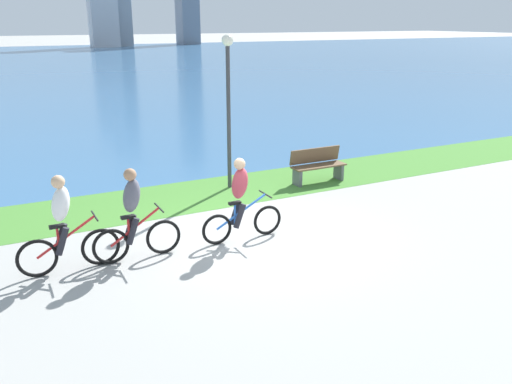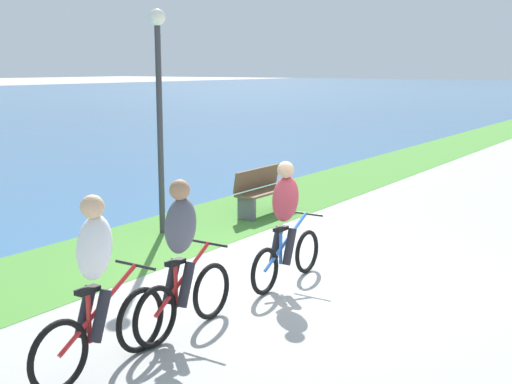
{
  "view_description": "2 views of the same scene",
  "coord_description": "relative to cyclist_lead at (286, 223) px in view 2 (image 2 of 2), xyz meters",
  "views": [
    {
      "loc": [
        -4.4,
        -8.69,
        4.12
      ],
      "look_at": [
        0.16,
        0.23,
        0.85
      ],
      "focal_mm": 37.26,
      "sensor_mm": 36.0,
      "label": 1
    },
    {
      "loc": [
        -7.64,
        -4.36,
        2.84
      ],
      "look_at": [
        -0.45,
        0.37,
        1.23
      ],
      "focal_mm": 46.98,
      "sensor_mm": 36.0,
      "label": 2
    }
  ],
  "objects": [
    {
      "name": "cyclist_lead",
      "position": [
        0.0,
        0.0,
        0.0
      ],
      "size": [
        1.7,
        0.52,
        1.65
      ],
      "color": "black",
      "rests_on": "ground"
    },
    {
      "name": "cyclist_trailing",
      "position": [
        -2.05,
        0.06,
        0.01
      ],
      "size": [
        1.61,
        0.52,
        1.69
      ],
      "color": "black",
      "rests_on": "ground"
    },
    {
      "name": "bench_near_path",
      "position": [
        3.48,
        2.6,
        -0.38
      ],
      "size": [
        1.5,
        0.47,
        0.9
      ],
      "color": "brown",
      "rests_on": "ground"
    },
    {
      "name": "cyclist_distant_rear",
      "position": [
        -3.22,
        0.11,
        0.02
      ],
      "size": [
        1.71,
        0.52,
        1.71
      ],
      "color": "black",
      "rests_on": "ground"
    },
    {
      "name": "ground_plane",
      "position": [
        0.28,
        -0.02,
        -0.83
      ],
      "size": [
        300.0,
        300.0,
        0.0
      ],
      "primitive_type": "plane",
      "color": "#9E9E99"
    },
    {
      "name": "grass_strip_bayside",
      "position": [
        0.28,
        3.01,
        -0.82
      ],
      "size": [
        120.0,
        2.4,
        0.01
      ],
      "primitive_type": "cube",
      "color": "#478433",
      "rests_on": "ground"
    },
    {
      "name": "lamppost_tall",
      "position": [
        1.22,
        3.22,
        1.66
      ],
      "size": [
        0.28,
        0.28,
        3.79
      ],
      "color": "#38383D",
      "rests_on": "ground"
    }
  ]
}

